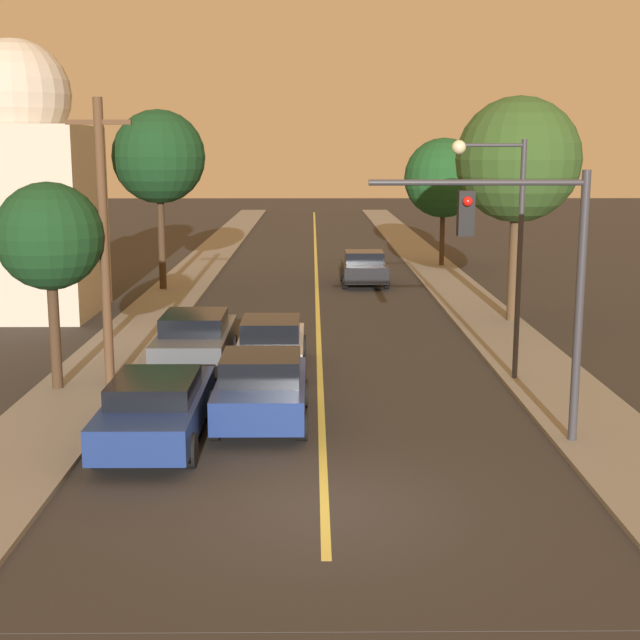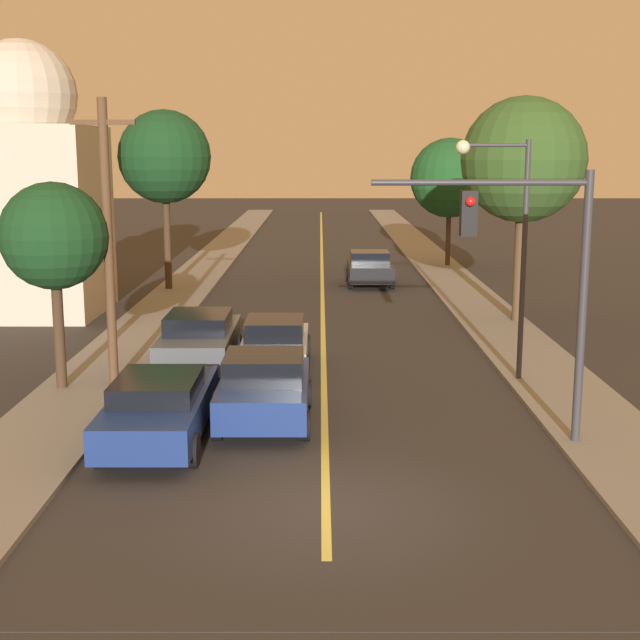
{
  "view_description": "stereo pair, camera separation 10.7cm",
  "coord_description": "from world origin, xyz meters",
  "px_view_note": "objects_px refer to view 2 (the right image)",
  "views": [
    {
      "loc": [
        -0.21,
        -14.45,
        6.09
      ],
      "look_at": [
        0.0,
        8.98,
        1.6
      ],
      "focal_mm": 50.0,
      "sensor_mm": 36.0,
      "label": 1
    },
    {
      "loc": [
        -0.1,
        -14.45,
        6.09
      ],
      "look_at": [
        0.0,
        8.98,
        1.6
      ],
      "focal_mm": 50.0,
      "sensor_mm": 36.0,
      "label": 2
    }
  ],
  "objects_px": {
    "utility_pole_left": "(104,239)",
    "tree_left_near": "(49,237)",
    "traffic_signal_mast": "(529,260)",
    "streetlamp_right": "(502,224)",
    "tree_left_far": "(161,157)",
    "car_outer_lane_front": "(156,407)",
    "domed_building_left": "(23,190)",
    "tree_right_far": "(446,178)",
    "car_far_oncoming": "(366,268)",
    "car_outer_lane_second": "(196,340)",
    "car_near_lane_second": "(271,344)",
    "car_near_lane_front": "(261,388)",
    "tree_right_near": "(519,160)"
  },
  "relations": [
    {
      "from": "car_outer_lane_front",
      "to": "utility_pole_left",
      "type": "xyz_separation_m",
      "value": [
        -1.95,
        4.29,
        3.11
      ]
    },
    {
      "from": "utility_pole_left",
      "to": "tree_left_near",
      "type": "xyz_separation_m",
      "value": [
        -1.27,
        -0.29,
        0.07
      ]
    },
    {
      "from": "traffic_signal_mast",
      "to": "domed_building_left",
      "type": "xyz_separation_m",
      "value": [
        -15.11,
        15.36,
        0.71
      ]
    },
    {
      "from": "car_outer_lane_second",
      "to": "tree_right_near",
      "type": "relative_size",
      "value": 0.61
    },
    {
      "from": "car_far_oncoming",
      "to": "domed_building_left",
      "type": "relative_size",
      "value": 0.4
    },
    {
      "from": "tree_right_far",
      "to": "tree_left_near",
      "type": "bearing_deg",
      "value": -118.53
    },
    {
      "from": "car_near_lane_front",
      "to": "car_far_oncoming",
      "type": "xyz_separation_m",
      "value": [
        3.53,
        20.98,
        -0.04
      ]
    },
    {
      "from": "tree_right_far",
      "to": "car_outer_lane_front",
      "type": "bearing_deg",
      "value": -109.5
    },
    {
      "from": "car_outer_lane_second",
      "to": "streetlamp_right",
      "type": "relative_size",
      "value": 0.76
    },
    {
      "from": "traffic_signal_mast",
      "to": "streetlamp_right",
      "type": "relative_size",
      "value": 0.9
    },
    {
      "from": "tree_right_far",
      "to": "domed_building_left",
      "type": "relative_size",
      "value": 0.66
    },
    {
      "from": "tree_left_far",
      "to": "car_outer_lane_front",
      "type": "bearing_deg",
      "value": -81.01
    },
    {
      "from": "car_outer_lane_second",
      "to": "utility_pole_left",
      "type": "height_order",
      "value": "utility_pole_left"
    },
    {
      "from": "car_far_oncoming",
      "to": "streetlamp_right",
      "type": "xyz_separation_m",
      "value": [
        2.52,
        -17.39,
        3.42
      ]
    },
    {
      "from": "car_near_lane_front",
      "to": "tree_right_far",
      "type": "bearing_deg",
      "value": 73.66
    },
    {
      "from": "car_outer_lane_second",
      "to": "streetlamp_right",
      "type": "bearing_deg",
      "value": -10.03
    },
    {
      "from": "car_near_lane_front",
      "to": "tree_right_far",
      "type": "distance_m",
      "value": 28.56
    },
    {
      "from": "car_near_lane_front",
      "to": "utility_pole_left",
      "type": "distance_m",
      "value": 5.91
    },
    {
      "from": "tree_left_far",
      "to": "tree_right_far",
      "type": "xyz_separation_m",
      "value": [
        13.33,
        7.99,
        -1.13
      ]
    },
    {
      "from": "streetlamp_right",
      "to": "tree_left_far",
      "type": "height_order",
      "value": "tree_left_far"
    },
    {
      "from": "utility_pole_left",
      "to": "tree_left_far",
      "type": "relative_size",
      "value": 0.94
    },
    {
      "from": "streetlamp_right",
      "to": "domed_building_left",
      "type": "relative_size",
      "value": 0.62
    },
    {
      "from": "tree_left_far",
      "to": "tree_right_far",
      "type": "distance_m",
      "value": 15.59
    },
    {
      "from": "car_near_lane_second",
      "to": "tree_right_near",
      "type": "xyz_separation_m",
      "value": [
        8.26,
        6.95,
        4.94
      ]
    },
    {
      "from": "domed_building_left",
      "to": "traffic_signal_mast",
      "type": "bearing_deg",
      "value": -45.47
    },
    {
      "from": "car_outer_lane_second",
      "to": "utility_pole_left",
      "type": "relative_size",
      "value": 0.65
    },
    {
      "from": "car_far_oncoming",
      "to": "domed_building_left",
      "type": "height_order",
      "value": "domed_building_left"
    },
    {
      "from": "tree_left_near",
      "to": "tree_left_far",
      "type": "relative_size",
      "value": 0.68
    },
    {
      "from": "car_near_lane_second",
      "to": "car_outer_lane_front",
      "type": "xyz_separation_m",
      "value": [
        -2.13,
        -6.14,
        -0.01
      ]
    },
    {
      "from": "utility_pole_left",
      "to": "tree_left_near",
      "type": "bearing_deg",
      "value": -167.02
    },
    {
      "from": "utility_pole_left",
      "to": "car_outer_lane_second",
      "type": "bearing_deg",
      "value": 46.7
    },
    {
      "from": "car_outer_lane_front",
      "to": "domed_building_left",
      "type": "bearing_deg",
      "value": 116.19
    },
    {
      "from": "streetlamp_right",
      "to": "utility_pole_left",
      "type": "height_order",
      "value": "utility_pole_left"
    },
    {
      "from": "domed_building_left",
      "to": "car_near_lane_second",
      "type": "bearing_deg",
      "value": -43.18
    },
    {
      "from": "car_near_lane_second",
      "to": "domed_building_left",
      "type": "relative_size",
      "value": 0.42
    },
    {
      "from": "car_outer_lane_front",
      "to": "streetlamp_right",
      "type": "xyz_separation_m",
      "value": [
        8.18,
        4.92,
        3.42
      ]
    },
    {
      "from": "streetlamp_right",
      "to": "tree_right_far",
      "type": "relative_size",
      "value": 0.95
    },
    {
      "from": "car_far_oncoming",
      "to": "tree_left_near",
      "type": "bearing_deg",
      "value": 64.13
    },
    {
      "from": "car_near_lane_front",
      "to": "car_near_lane_second",
      "type": "xyz_separation_m",
      "value": [
        0.0,
        4.81,
        -0.03
      ]
    },
    {
      "from": "car_far_oncoming",
      "to": "tree_right_near",
      "type": "xyz_separation_m",
      "value": [
        4.73,
        -9.23,
        4.95
      ]
    },
    {
      "from": "car_outer_lane_second",
      "to": "tree_left_near",
      "type": "distance_m",
      "value": 5.07
    },
    {
      "from": "tree_right_near",
      "to": "domed_building_left",
      "type": "height_order",
      "value": "domed_building_left"
    },
    {
      "from": "car_outer_lane_front",
      "to": "car_outer_lane_second",
      "type": "height_order",
      "value": "car_outer_lane_second"
    },
    {
      "from": "utility_pole_left",
      "to": "tree_right_near",
      "type": "distance_m",
      "value": 15.27
    },
    {
      "from": "tree_left_near",
      "to": "car_near_lane_front",
      "type": "bearing_deg",
      "value": -26.47
    },
    {
      "from": "domed_building_left",
      "to": "car_far_oncoming",
      "type": "bearing_deg",
      "value": 28.81
    },
    {
      "from": "car_near_lane_second",
      "to": "car_outer_lane_second",
      "type": "distance_m",
      "value": 2.14
    },
    {
      "from": "tree_right_far",
      "to": "car_near_lane_front",
      "type": "bearing_deg",
      "value": -106.34
    },
    {
      "from": "tree_left_far",
      "to": "tree_right_near",
      "type": "relative_size",
      "value": 0.98
    },
    {
      "from": "utility_pole_left",
      "to": "traffic_signal_mast",
      "type": "bearing_deg",
      "value": -25.23
    }
  ]
}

